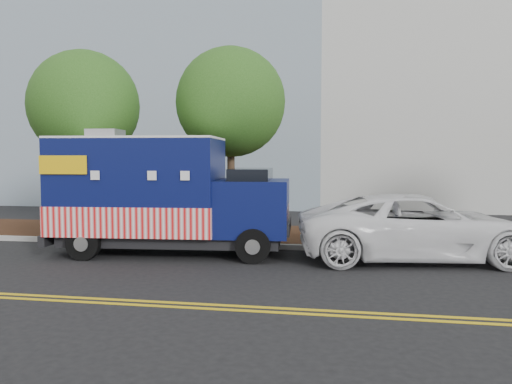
# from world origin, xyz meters

# --- Properties ---
(ground) EXTENTS (120.00, 120.00, 0.00)m
(ground) POSITION_xyz_m (0.00, 0.00, 0.00)
(ground) COLOR black
(ground) RESTS_ON ground
(curb) EXTENTS (120.00, 0.18, 0.15)m
(curb) POSITION_xyz_m (0.00, 1.40, 0.07)
(curb) COLOR #9E9E99
(curb) RESTS_ON ground
(mulch_strip) EXTENTS (120.00, 4.00, 0.15)m
(mulch_strip) POSITION_xyz_m (0.00, 3.50, 0.07)
(mulch_strip) COLOR black
(mulch_strip) RESTS_ON ground
(centerline_near) EXTENTS (120.00, 0.10, 0.01)m
(centerline_near) POSITION_xyz_m (0.00, -4.45, 0.01)
(centerline_near) COLOR gold
(centerline_near) RESTS_ON ground
(centerline_far) EXTENTS (120.00, 0.10, 0.01)m
(centerline_far) POSITION_xyz_m (0.00, -4.70, 0.01)
(centerline_far) COLOR gold
(centerline_far) RESTS_ON ground
(tree_a) EXTENTS (3.74, 3.74, 6.39)m
(tree_a) POSITION_xyz_m (-5.64, 2.64, 4.51)
(tree_a) COLOR #38281C
(tree_a) RESTS_ON ground
(tree_b) EXTENTS (3.75, 3.75, 6.51)m
(tree_b) POSITION_xyz_m (-0.70, 3.52, 4.62)
(tree_b) COLOR #38281C
(tree_b) RESTS_ON ground
(sign_post) EXTENTS (0.06, 0.06, 2.40)m
(sign_post) POSITION_xyz_m (-3.29, 1.70, 1.20)
(sign_post) COLOR #473828
(sign_post) RESTS_ON ground
(food_truck) EXTENTS (6.90, 3.05, 3.54)m
(food_truck) POSITION_xyz_m (-2.02, 0.18, 1.61)
(food_truck) COLOR black
(food_truck) RESTS_ON ground
(white_car) EXTENTS (6.68, 3.73, 1.77)m
(white_car) POSITION_xyz_m (5.10, 0.51, 0.88)
(white_car) COLOR white
(white_car) RESTS_ON ground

